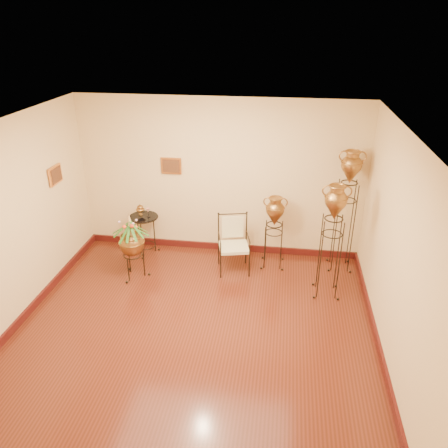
# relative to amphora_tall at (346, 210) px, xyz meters

# --- Properties ---
(ground) EXTENTS (5.00, 5.00, 0.00)m
(ground) POSITION_rel_amphora_tall_xyz_m (-2.15, -2.15, -1.08)
(ground) COLOR #572014
(ground) RESTS_ON ground
(room_shell) EXTENTS (5.02, 5.02, 2.81)m
(room_shell) POSITION_rel_amphora_tall_xyz_m (-2.16, -2.14, 0.66)
(room_shell) COLOR beige
(room_shell) RESTS_ON ground
(amphora_tall) EXTENTS (0.53, 0.53, 2.11)m
(amphora_tall) POSITION_rel_amphora_tall_xyz_m (0.00, 0.00, 0.00)
(amphora_tall) COLOR black
(amphora_tall) RESTS_ON ground
(amphora_mid) EXTENTS (0.52, 0.52, 1.84)m
(amphora_mid) POSITION_rel_amphora_tall_xyz_m (-0.28, -0.84, -0.15)
(amphora_mid) COLOR black
(amphora_mid) RESTS_ON ground
(amphora_short) EXTENTS (0.52, 0.52, 1.30)m
(amphora_short) POSITION_rel_amphora_tall_xyz_m (-1.15, -0.09, -0.43)
(amphora_short) COLOR black
(amphora_short) RESTS_ON ground
(planter_urn) EXTENTS (0.70, 0.70, 1.19)m
(planter_urn) POSITION_rel_amphora_tall_xyz_m (-3.42, -0.81, -0.41)
(planter_urn) COLOR black
(planter_urn) RESTS_ON ground
(armchair) EXTENTS (0.66, 0.63, 0.98)m
(armchair) POSITION_rel_amphora_tall_xyz_m (-1.80, -0.38, -0.58)
(armchair) COLOR black
(armchair) RESTS_ON ground
(side_table) EXTENTS (0.68, 0.68, 0.94)m
(side_table) POSITION_rel_amphora_tall_xyz_m (-3.48, 0.00, -0.69)
(side_table) COLOR black
(side_table) RESTS_ON ground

